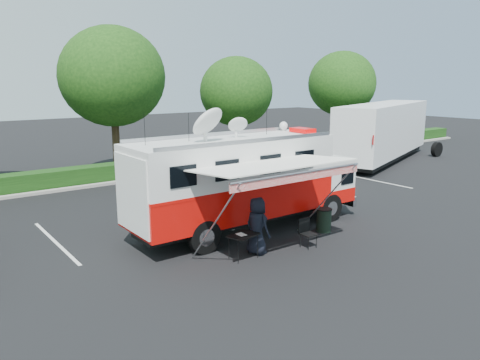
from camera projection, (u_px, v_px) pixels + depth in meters
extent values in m
plane|color=black|center=(248.00, 229.00, 18.40)|extent=(120.00, 120.00, 0.00)
cube|color=#9E998E|center=(191.00, 172.00, 29.34)|extent=(60.00, 0.35, 0.15)
cube|color=black|center=(184.00, 164.00, 29.96)|extent=(60.00, 1.20, 1.00)
cylinder|color=black|center=(116.00, 137.00, 28.09)|extent=(0.44, 0.44, 4.80)
ellipsoid|color=#14380F|center=(112.00, 76.00, 27.34)|extent=(6.14, 6.14, 5.84)
cylinder|color=black|center=(236.00, 134.00, 33.43)|extent=(0.44, 0.44, 4.00)
ellipsoid|color=#14380F|center=(236.00, 91.00, 32.81)|extent=(5.12, 5.12, 4.86)
cylinder|color=black|center=(340.00, 122.00, 39.82)|extent=(0.44, 0.44, 4.40)
ellipsoid|color=#14380F|center=(342.00, 84.00, 39.14)|extent=(5.63, 5.63, 5.35)
cube|color=silver|center=(55.00, 242.00, 16.95)|extent=(0.12, 5.50, 0.01)
cube|color=silver|center=(197.00, 214.00, 20.46)|extent=(0.12, 5.50, 0.01)
cube|color=silver|center=(297.00, 194.00, 23.97)|extent=(0.12, 5.50, 0.01)
cube|color=silver|center=(371.00, 180.00, 27.47)|extent=(0.12, 5.50, 0.01)
cube|color=black|center=(248.00, 215.00, 18.28)|extent=(9.08, 1.48, 0.32)
cylinder|color=black|center=(329.00, 208.00, 19.34)|extent=(1.16, 0.34, 1.16)
cylinder|color=black|center=(291.00, 197.00, 21.17)|extent=(1.16, 0.34, 1.16)
cylinder|color=black|center=(204.00, 237.00, 15.76)|extent=(1.16, 0.34, 1.16)
cylinder|color=black|center=(171.00, 220.00, 17.58)|extent=(1.16, 0.34, 1.16)
cube|color=silver|center=(332.00, 196.00, 21.08)|extent=(0.21, 2.64, 0.42)
cube|color=silver|center=(320.00, 176.00, 20.40)|extent=(1.48, 2.64, 1.80)
cube|color=red|center=(320.00, 190.00, 20.54)|extent=(1.50, 2.66, 0.58)
cube|color=black|center=(331.00, 167.00, 20.74)|extent=(0.13, 2.34, 0.74)
cube|color=red|center=(232.00, 198.00, 17.68)|extent=(8.03, 2.64, 1.27)
cube|color=red|center=(232.00, 182.00, 17.55)|extent=(8.05, 2.66, 0.11)
cube|color=silver|center=(232.00, 161.00, 17.38)|extent=(8.03, 2.64, 1.48)
cube|color=silver|center=(232.00, 140.00, 17.22)|extent=(8.03, 2.64, 0.08)
cube|color=#CC0505|center=(303.00, 130.00, 19.29)|extent=(0.58, 1.00, 0.17)
sphere|color=silver|center=(284.00, 126.00, 20.03)|extent=(0.36, 0.36, 0.36)
ellipsoid|color=silver|center=(208.00, 122.00, 16.26)|extent=(1.27, 1.27, 0.38)
ellipsoid|color=silver|center=(238.00, 125.00, 17.52)|extent=(0.74, 0.74, 0.21)
cylinder|color=black|center=(145.00, 130.00, 15.52)|extent=(0.02, 0.02, 1.06)
cylinder|color=black|center=(189.00, 127.00, 16.51)|extent=(0.02, 0.02, 1.06)
cylinder|color=black|center=(267.00, 122.00, 18.61)|extent=(0.02, 0.02, 1.06)
cube|color=white|center=(273.00, 165.00, 15.18)|extent=(5.28, 2.53, 0.22)
cube|color=red|center=(300.00, 177.00, 14.24)|extent=(5.28, 0.04, 0.30)
cylinder|color=#B2B2B7|center=(301.00, 173.00, 14.20)|extent=(5.28, 0.07, 0.07)
cylinder|color=#B2B2B7|center=(214.00, 224.00, 14.05)|extent=(0.05, 2.72, 3.05)
cylinder|color=#B2B2B7|center=(324.00, 200.00, 16.84)|extent=(0.05, 2.72, 3.05)
imported|color=black|center=(257.00, 253.00, 15.85)|extent=(0.77, 1.04, 1.96)
cube|color=black|center=(243.00, 235.00, 15.22)|extent=(1.13, 0.94, 0.05)
cylinder|color=black|center=(238.00, 252.00, 14.87)|extent=(0.02, 0.02, 0.80)
cylinder|color=black|center=(229.00, 247.00, 15.27)|extent=(0.02, 0.02, 0.80)
cylinder|color=black|center=(258.00, 247.00, 15.34)|extent=(0.02, 0.02, 0.80)
cylinder|color=black|center=(248.00, 242.00, 15.74)|extent=(0.02, 0.02, 0.80)
cube|color=silver|center=(241.00, 234.00, 15.22)|extent=(0.25, 0.34, 0.01)
cube|color=black|center=(309.00, 234.00, 16.30)|extent=(0.52, 0.52, 0.04)
cube|color=black|center=(304.00, 225.00, 16.43)|extent=(0.49, 0.07, 0.54)
cylinder|color=black|center=(308.00, 244.00, 16.08)|extent=(0.02, 0.02, 0.49)
cylinder|color=black|center=(301.00, 240.00, 16.39)|extent=(0.02, 0.02, 0.49)
cylinder|color=black|center=(316.00, 241.00, 16.31)|extent=(0.02, 0.02, 0.49)
cylinder|color=black|center=(308.00, 238.00, 16.62)|extent=(0.02, 0.02, 0.49)
cylinder|color=black|center=(324.00, 220.00, 18.07)|extent=(0.57, 0.57, 0.87)
cylinder|color=black|center=(324.00, 209.00, 17.97)|extent=(0.61, 0.61, 0.04)
cube|color=white|center=(384.00, 129.00, 33.40)|extent=(13.51, 7.24, 3.57)
cube|color=#B20C0C|center=(401.00, 130.00, 32.29)|extent=(11.93, 4.43, 0.56)
cube|color=black|center=(382.00, 156.00, 33.81)|extent=(12.35, 6.54, 0.33)
cylinder|color=black|center=(356.00, 162.00, 30.21)|extent=(1.11, 0.33, 1.11)
cylinder|color=black|center=(327.00, 157.00, 32.13)|extent=(1.11, 0.33, 1.11)
cylinder|color=black|center=(369.00, 160.00, 30.99)|extent=(1.11, 0.33, 1.11)
cylinder|color=black|center=(340.00, 155.00, 32.91)|extent=(1.11, 0.33, 1.11)
cylinder|color=black|center=(437.00, 149.00, 35.75)|extent=(1.11, 0.33, 1.11)
cylinder|color=black|center=(409.00, 146.00, 37.67)|extent=(1.11, 0.33, 1.11)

